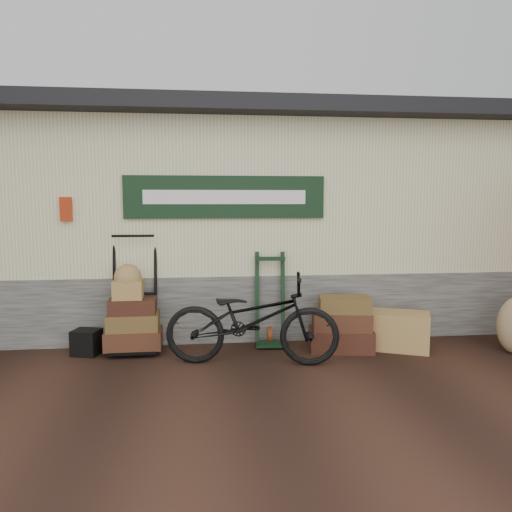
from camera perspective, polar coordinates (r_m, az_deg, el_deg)
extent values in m
plane|color=black|center=(5.90, 0.09, -12.48)|extent=(80.00, 80.00, 0.00)
cube|color=#4C4C47|center=(8.45, -2.06, -3.57)|extent=(14.00, 3.54, 0.90)
cube|color=beige|center=(8.32, -2.11, 6.65)|extent=(14.00, 3.50, 2.10)
cube|color=black|center=(8.26, -2.06, 14.66)|extent=(14.40, 4.10, 0.20)
cube|color=black|center=(6.53, -3.53, 6.74)|extent=(2.60, 0.06, 0.55)
cube|color=white|center=(6.49, -3.52, 6.74)|extent=(2.10, 0.01, 0.18)
cube|color=#A9280C|center=(6.73, -20.87, 5.05)|extent=(0.14, 0.10, 0.30)
cube|color=olive|center=(6.75, 16.08, -8.19)|extent=(0.86, 0.73, 0.48)
cube|color=black|center=(6.61, -18.80, -9.32)|extent=(0.38, 0.35, 0.31)
imported|color=black|center=(5.82, -0.46, -6.72)|extent=(1.04, 2.11, 1.18)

